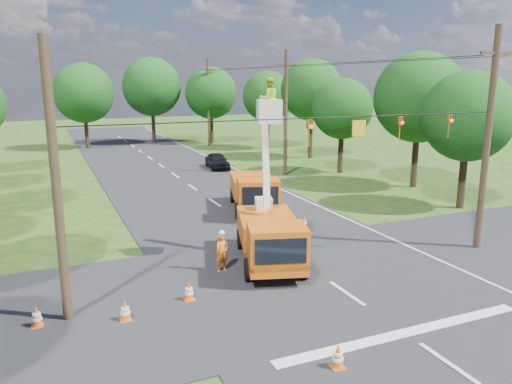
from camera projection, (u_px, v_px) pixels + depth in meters
name	position (u px, v px, depth m)	size (l,w,h in m)	color
ground	(193.00, 188.00, 36.18)	(140.00, 140.00, 0.00)	#224314
road_main	(193.00, 188.00, 36.18)	(12.00, 100.00, 0.06)	black
road_cross	(319.00, 275.00, 20.07)	(56.00, 10.00, 0.07)	black
stop_bar	(405.00, 334.00, 15.42)	(9.00, 0.45, 0.02)	silver
edge_line	(263.00, 182.00, 38.35)	(0.12, 90.00, 0.02)	silver
bucket_truck	(270.00, 227.00, 20.97)	(3.90, 6.45, 7.79)	#C25A0D
second_truck	(254.00, 191.00, 29.57)	(3.94, 6.59, 2.32)	#C25A0D
ground_worker	(222.00, 253.00, 20.29)	(0.59, 0.39, 1.63)	orange
distant_car	(217.00, 161.00, 43.87)	(1.62, 4.03, 1.37)	black
traffic_cone_0	(338.00, 357.00, 13.53)	(0.38, 0.38, 0.71)	#EE5A0C
traffic_cone_1	(304.00, 222.00, 26.28)	(0.38, 0.38, 0.71)	#EE5A0C
traffic_cone_2	(269.00, 207.00, 29.35)	(0.38, 0.38, 0.71)	#EE5A0C
traffic_cone_3	(189.00, 291.00, 17.70)	(0.38, 0.38, 0.71)	#EE5A0C
traffic_cone_4	(125.00, 311.00, 16.19)	(0.38, 0.38, 0.71)	#EE5A0C
traffic_cone_5	(37.00, 317.00, 15.80)	(0.38, 0.38, 0.71)	#EE5A0C
traffic_cone_6	(278.00, 188.00, 34.57)	(0.38, 0.38, 0.71)	#EE5A0C
pole_right_near	(488.00, 139.00, 22.23)	(1.80, 0.30, 10.00)	#4C3823
pole_right_mid	(286.00, 112.00, 40.13)	(1.80, 0.30, 10.00)	#4C3823
pole_right_far	(208.00, 102.00, 58.03)	(1.80, 0.30, 10.00)	#4C3823
pole_left	(56.00, 186.00, 15.40)	(0.30, 0.30, 9.00)	#4C3823
signal_span	(372.00, 127.00, 19.63)	(18.00, 0.29, 1.07)	black
tree_right_a	(468.00, 116.00, 29.44)	(5.40, 5.40, 8.28)	#382616
tree_right_b	(419.00, 98.00, 35.20)	(6.40, 6.40, 9.65)	#382616
tree_right_c	(342.00, 109.00, 41.01)	(5.00, 5.00, 7.83)	#382616
tree_right_d	(311.00, 90.00, 48.49)	(6.00, 6.00, 9.70)	#382616
tree_right_e	(268.00, 97.00, 55.45)	(5.60, 5.60, 8.63)	#382616
tree_far_a	(84.00, 93.00, 55.25)	(6.60, 6.60, 9.50)	#382616
tree_far_b	(152.00, 87.00, 60.00)	(7.00, 7.00, 10.32)	#382616
tree_far_c	(211.00, 93.00, 60.00)	(6.20, 6.20, 9.18)	#382616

